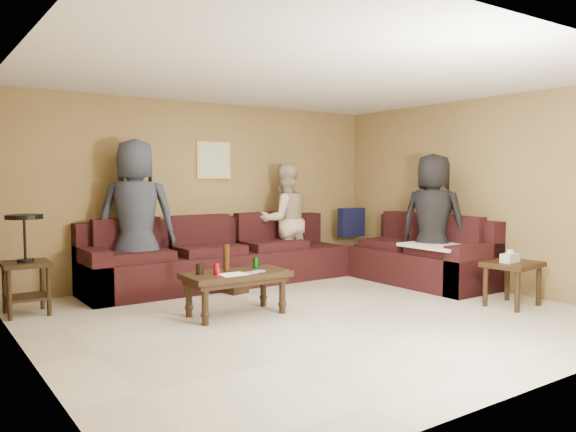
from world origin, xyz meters
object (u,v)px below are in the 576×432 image
(waste_bin, at_px, (235,281))
(person_middle, at_px, (284,221))
(coffee_table, at_px, (236,279))
(end_table_left, at_px, (26,263))
(sectional_sofa, at_px, (294,261))
(side_table_right, at_px, (512,268))
(person_right, at_px, (433,221))
(person_left, at_px, (136,218))

(waste_bin, bearing_deg, person_middle, 27.23)
(coffee_table, distance_m, end_table_left, 2.24)
(sectional_sofa, distance_m, coffee_table, 1.80)
(sectional_sofa, distance_m, waste_bin, 0.95)
(sectional_sofa, distance_m, person_middle, 0.80)
(side_table_right, bearing_deg, end_table_left, 149.57)
(sectional_sofa, relative_size, person_middle, 2.81)
(person_middle, xyz_separation_m, person_right, (1.20, -1.74, 0.06))
(end_table_left, distance_m, person_left, 1.40)
(side_table_right, xyz_separation_m, person_middle, (-1.07, 3.01, 0.40))
(person_left, bearing_deg, person_right, 175.57)
(side_table_right, height_order, person_right, person_right)
(sectional_sofa, xyz_separation_m, end_table_left, (-3.30, 0.27, 0.23))
(end_table_left, relative_size, person_left, 0.55)
(sectional_sofa, height_order, end_table_left, end_table_left)
(end_table_left, height_order, person_middle, person_middle)
(sectional_sofa, distance_m, person_right, 1.93)
(sectional_sofa, height_order, coffee_table, sectional_sofa)
(end_table_left, bearing_deg, person_right, -16.84)
(coffee_table, height_order, person_left, person_left)
(person_left, relative_size, person_right, 1.09)
(side_table_right, bearing_deg, waste_bin, 132.73)
(side_table_right, distance_m, person_middle, 3.22)
(coffee_table, height_order, person_middle, person_middle)
(sectional_sofa, relative_size, coffee_table, 4.15)
(end_table_left, distance_m, side_table_right, 5.35)
(end_table_left, height_order, side_table_right, end_table_left)
(sectional_sofa, distance_m, side_table_right, 2.77)
(person_middle, bearing_deg, waste_bin, 35.28)
(waste_bin, height_order, person_middle, person_middle)
(person_right, bearing_deg, person_middle, 11.79)
(end_table_left, distance_m, person_middle, 3.56)
(sectional_sofa, bearing_deg, end_table_left, 175.36)
(waste_bin, distance_m, person_right, 2.72)
(end_table_left, xyz_separation_m, waste_bin, (2.38, -0.29, -0.41))
(end_table_left, xyz_separation_m, person_middle, (3.54, 0.31, 0.27))
(coffee_table, relative_size, side_table_right, 1.70)
(coffee_table, relative_size, person_right, 0.63)
(person_right, bearing_deg, end_table_left, 50.41)
(coffee_table, bearing_deg, end_table_left, 144.81)
(coffee_table, xyz_separation_m, person_left, (-0.51, 1.57, 0.57))
(person_right, bearing_deg, person_left, 40.64)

